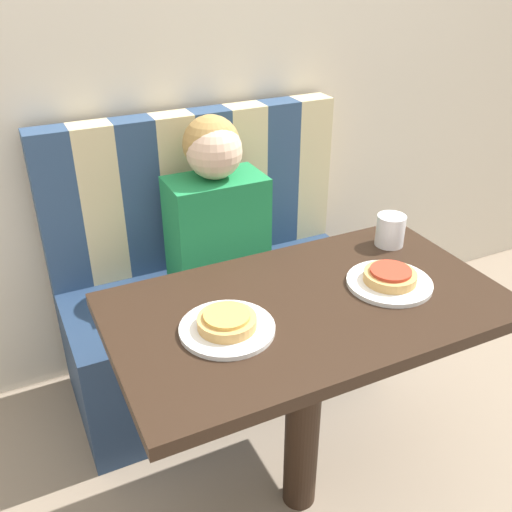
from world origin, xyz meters
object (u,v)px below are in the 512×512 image
Objects in this scene: plate_left at (227,329)px; pizza_left at (227,321)px; drinking_cup at (390,230)px; plate_right at (389,283)px; pizza_right at (390,276)px; person at (216,205)px.

plate_left is 0.02m from pizza_left.
drinking_cup is (0.60, 0.18, 0.02)m from pizza_left.
plate_right is 0.23m from drinking_cup.
pizza_right is at bearing 0.00° from pizza_left.
plate_right is at bearing 0.00° from plate_left.
plate_left is 2.40× the size of drinking_cup.
pizza_left is at bearing 0.00° from plate_left.
person reaches higher than pizza_right.
drinking_cup is (0.14, 0.18, 0.04)m from plate_right.
drinking_cup is (0.14, 0.18, 0.02)m from pizza_right.
plate_left is 1.62× the size of pizza_right.
plate_right is at bearing -69.98° from person.
person is 0.67m from pizza_left.
drinking_cup is at bearing 17.08° from pizza_left.
drinking_cup is at bearing 17.08° from plate_left.
plate_right is 1.62× the size of pizza_left.
person is 2.66× the size of plate_right.
pizza_left is 1.48× the size of drinking_cup.
drinking_cup is at bearing 52.98° from pizza_right.
plate_left is at bearing 180.00° from plate_right.
person is 6.38× the size of drinking_cup.
person reaches higher than plate_left.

